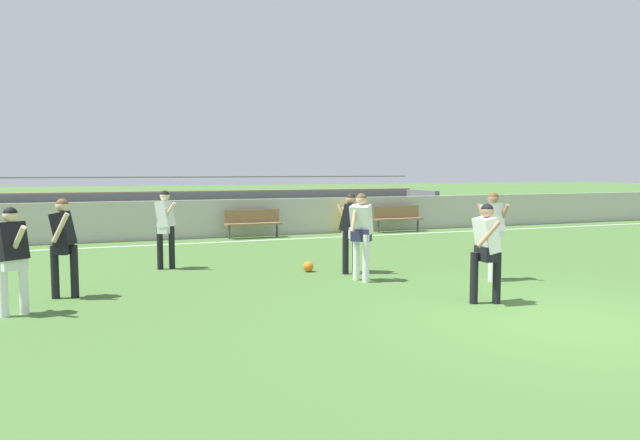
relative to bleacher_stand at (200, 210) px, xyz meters
name	(u,v)px	position (x,y,z in m)	size (l,w,h in m)	color
ground_plane	(561,323)	(2.62, -14.33, -0.77)	(160.00, 160.00, 0.00)	#477033
field_line_sideline	(302,238)	(2.62, -3.31, -0.77)	(44.00, 0.12, 0.01)	white
sideline_wall	(289,216)	(2.62, -2.01, -0.17)	(48.00, 0.16, 1.21)	#BCB7AD
bleacher_stand	(200,210)	(0.00, 0.00, 0.00)	(17.92, 2.77, 1.94)	#897051
bench_far_right	(397,216)	(6.46, -2.52, -0.23)	(1.80, 0.40, 0.90)	olive
bench_near_wall_gap	(253,221)	(1.25, -2.52, -0.23)	(1.80, 0.40, 0.90)	olive
trash_bin	(349,220)	(4.66, -2.41, -0.33)	(0.52, 0.52, 0.89)	yellow
player_dark_trailing_run	(351,226)	(1.51, -9.56, 0.22)	(0.52, 0.69, 1.67)	black
player_white_deep_cover	(361,229)	(1.33, -10.46, 0.25)	(0.62, 0.51, 1.71)	white
player_white_wide_left	(493,228)	(3.74, -11.31, 0.26)	(0.44, 0.48, 1.73)	white
player_dark_dropping_back	(12,252)	(-4.62, -11.06, 0.18)	(0.49, 0.71, 1.61)	white
player_dark_on_ball	(63,239)	(-3.96, -10.05, 0.23)	(0.43, 0.57, 1.68)	black
player_white_wide_right	(486,245)	(2.37, -12.94, 0.18)	(0.64, 0.47, 1.62)	black
player_white_overlapping	(165,222)	(-2.04, -7.66, 0.25)	(0.47, 0.65, 1.71)	black
soccer_ball	(308,267)	(0.73, -9.10, -0.66)	(0.22, 0.22, 0.22)	orange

